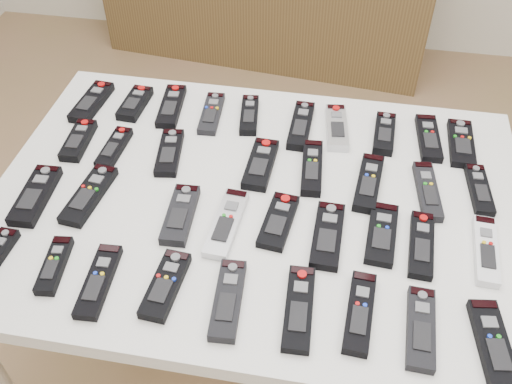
% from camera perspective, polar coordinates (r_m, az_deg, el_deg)
% --- Properties ---
extents(ground, '(4.00, 4.00, 0.00)m').
position_cam_1_polar(ground, '(2.04, 0.48, -13.44)').
color(ground, '#99814E').
rests_on(ground, ground).
extents(table, '(1.25, 0.88, 0.78)m').
position_cam_1_polar(table, '(1.38, 0.00, -2.31)').
color(table, white).
rests_on(table, ground).
extents(remote_0, '(0.07, 0.18, 0.02)m').
position_cam_1_polar(remote_0, '(1.67, -16.10, 8.63)').
color(remote_0, black).
rests_on(remote_0, table).
extents(remote_1, '(0.06, 0.15, 0.02)m').
position_cam_1_polar(remote_1, '(1.64, -12.01, 8.67)').
color(remote_1, black).
rests_on(remote_1, table).
extents(remote_2, '(0.07, 0.19, 0.02)m').
position_cam_1_polar(remote_2, '(1.61, -8.46, 8.49)').
color(remote_2, black).
rests_on(remote_2, table).
extents(remote_3, '(0.06, 0.18, 0.02)m').
position_cam_1_polar(remote_3, '(1.58, -4.47, 7.84)').
color(remote_3, black).
rests_on(remote_3, table).
extents(remote_4, '(0.07, 0.16, 0.02)m').
position_cam_1_polar(remote_4, '(1.56, -0.67, 7.71)').
color(remote_4, black).
rests_on(remote_4, table).
extents(remote_5, '(0.05, 0.19, 0.02)m').
position_cam_1_polar(remote_5, '(1.53, 4.51, 6.64)').
color(remote_5, black).
rests_on(remote_5, table).
extents(remote_6, '(0.07, 0.18, 0.02)m').
position_cam_1_polar(remote_6, '(1.53, 8.08, 6.40)').
color(remote_6, '#B7B7BC').
rests_on(remote_6, table).
extents(remote_7, '(0.06, 0.16, 0.02)m').
position_cam_1_polar(remote_7, '(1.54, 12.71, 5.73)').
color(remote_7, black).
rests_on(remote_7, table).
extents(remote_8, '(0.07, 0.18, 0.02)m').
position_cam_1_polar(remote_8, '(1.55, 16.87, 5.19)').
color(remote_8, black).
rests_on(remote_8, table).
extents(remote_9, '(0.06, 0.18, 0.02)m').
position_cam_1_polar(remote_9, '(1.56, 19.83, 4.60)').
color(remote_9, black).
rests_on(remote_9, table).
extents(remote_10, '(0.06, 0.15, 0.02)m').
position_cam_1_polar(remote_10, '(1.55, -17.33, 4.96)').
color(remote_10, black).
rests_on(remote_10, table).
extents(remote_11, '(0.05, 0.15, 0.02)m').
position_cam_1_polar(remote_11, '(1.50, -14.00, 4.30)').
color(remote_11, black).
rests_on(remote_11, table).
extents(remote_12, '(0.08, 0.17, 0.02)m').
position_cam_1_polar(remote_12, '(1.46, -8.65, 3.93)').
color(remote_12, black).
rests_on(remote_12, table).
extents(remote_13, '(0.07, 0.18, 0.02)m').
position_cam_1_polar(remote_13, '(1.41, 0.46, 2.81)').
color(remote_13, black).
rests_on(remote_13, table).
extents(remote_14, '(0.06, 0.19, 0.02)m').
position_cam_1_polar(remote_14, '(1.40, 5.61, 2.44)').
color(remote_14, black).
rests_on(remote_14, table).
extents(remote_15, '(0.07, 0.19, 0.02)m').
position_cam_1_polar(remote_15, '(1.38, 11.19, 0.90)').
color(remote_15, black).
rests_on(remote_15, table).
extents(remote_16, '(0.07, 0.19, 0.02)m').
position_cam_1_polar(remote_16, '(1.40, 16.77, 0.10)').
color(remote_16, black).
rests_on(remote_16, table).
extents(remote_17, '(0.06, 0.16, 0.02)m').
position_cam_1_polar(remote_17, '(1.44, 21.43, 0.22)').
color(remote_17, black).
rests_on(remote_17, table).
extents(remote_18, '(0.07, 0.19, 0.02)m').
position_cam_1_polar(remote_18, '(1.42, -21.19, -0.31)').
color(remote_18, black).
rests_on(remote_18, table).
extents(remote_19, '(0.08, 0.20, 0.02)m').
position_cam_1_polar(remote_19, '(1.39, -16.35, -0.27)').
color(remote_19, black).
rests_on(remote_19, table).
extents(remote_20, '(0.07, 0.18, 0.02)m').
position_cam_1_polar(remote_20, '(1.30, -7.57, -2.25)').
color(remote_20, black).
rests_on(remote_20, table).
extents(remote_21, '(0.07, 0.20, 0.02)m').
position_cam_1_polar(remote_21, '(1.27, -2.98, -3.14)').
color(remote_21, '#B7B7BC').
rests_on(remote_21, table).
extents(remote_22, '(0.08, 0.17, 0.02)m').
position_cam_1_polar(remote_22, '(1.27, 2.25, -2.93)').
color(remote_22, black).
rests_on(remote_22, table).
extents(remote_23, '(0.06, 0.18, 0.02)m').
position_cam_1_polar(remote_23, '(1.25, 7.16, -4.32)').
color(remote_23, black).
rests_on(remote_23, table).
extents(remote_24, '(0.07, 0.18, 0.02)m').
position_cam_1_polar(remote_24, '(1.28, 12.46, -4.10)').
color(remote_24, black).
rests_on(remote_24, table).
extents(remote_25, '(0.06, 0.18, 0.02)m').
position_cam_1_polar(remote_25, '(1.28, 16.21, -5.08)').
color(remote_25, black).
rests_on(remote_25, table).
extents(remote_26, '(0.06, 0.19, 0.02)m').
position_cam_1_polar(remote_26, '(1.31, 22.00, -5.44)').
color(remote_26, silver).
rests_on(remote_26, table).
extents(remote_28, '(0.06, 0.15, 0.02)m').
position_cam_1_polar(remote_28, '(1.26, -19.52, -6.92)').
color(remote_28, black).
rests_on(remote_28, table).
extents(remote_29, '(0.06, 0.18, 0.02)m').
position_cam_1_polar(remote_29, '(1.21, -15.46, -8.57)').
color(remote_29, black).
rests_on(remote_29, table).
extents(remote_30, '(0.07, 0.17, 0.02)m').
position_cam_1_polar(remote_30, '(1.17, -9.03, -9.17)').
color(remote_30, black).
rests_on(remote_30, table).
extents(remote_31, '(0.06, 0.19, 0.02)m').
position_cam_1_polar(remote_31, '(1.14, -2.82, -10.69)').
color(remote_31, black).
rests_on(remote_31, table).
extents(remote_32, '(0.06, 0.19, 0.02)m').
position_cam_1_polar(remote_32, '(1.13, 4.31, -11.50)').
color(remote_32, black).
rests_on(remote_32, table).
extents(remote_33, '(0.06, 0.18, 0.02)m').
position_cam_1_polar(remote_33, '(1.14, 10.33, -11.77)').
color(remote_33, black).
rests_on(remote_33, table).
extents(remote_34, '(0.06, 0.18, 0.02)m').
position_cam_1_polar(remote_34, '(1.15, 16.16, -12.95)').
color(remote_34, black).
rests_on(remote_34, table).
extents(remote_35, '(0.08, 0.19, 0.02)m').
position_cam_1_polar(remote_35, '(1.17, 22.64, -13.95)').
color(remote_35, black).
rests_on(remote_35, table).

